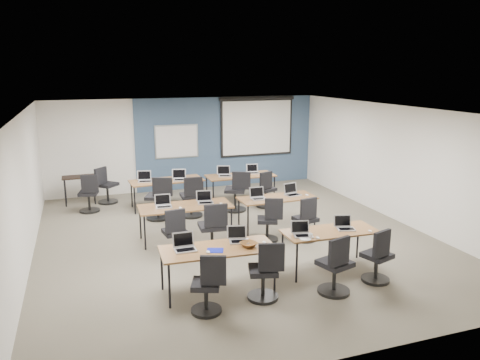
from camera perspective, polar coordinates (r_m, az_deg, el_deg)
name	(u,v)px	position (r m, az deg, el deg)	size (l,w,h in m)	color
floor	(235,238)	(10.04, -0.61, -7.03)	(8.00, 9.00, 0.02)	#6B6354
ceiling	(235,110)	(9.45, -0.65, 8.51)	(8.00, 9.00, 0.02)	white
wall_back	(186,144)	(13.92, -6.57, 4.38)	(8.00, 0.04, 2.70)	beige
wall_front	(356,256)	(5.76, 14.00, -8.94)	(8.00, 0.04, 2.70)	beige
wall_left	(24,192)	(9.23, -24.88, -1.36)	(0.04, 9.00, 2.70)	beige
wall_right	(397,163)	(11.54, 18.56, 1.92)	(0.04, 9.00, 2.70)	beige
blue_accent_panel	(227,142)	(14.22, -1.61, 4.65)	(5.50, 0.04, 2.70)	#3D5977
whiteboard	(177,142)	(13.77, -7.73, 4.67)	(1.28, 0.03, 0.98)	#9BAAB1
projector_screen	(257,123)	(14.40, 2.09, 6.91)	(2.40, 0.10, 1.82)	black
training_table_front_left	(218,251)	(7.53, -2.71, -8.59)	(1.82, 0.76, 0.73)	brown
training_table_front_right	(330,233)	(8.44, 10.90, -6.40)	(1.68, 0.70, 0.73)	brown
training_table_mid_left	(185,208)	(9.82, -6.68, -3.36)	(1.92, 0.80, 0.73)	olive
training_table_mid_right	(277,199)	(10.42, 4.55, -2.37)	(1.72, 0.72, 0.73)	#A98146
training_table_back_left	(167,182)	(12.15, -8.92, -0.20)	(1.85, 0.77, 0.73)	brown
training_table_back_right	(240,177)	(12.56, 0.05, 0.40)	(1.83, 0.76, 0.73)	olive
laptop_0	(185,246)	(7.47, -6.78, -7.95)	(0.34, 0.29, 0.26)	silver
mouse_0	(208,252)	(7.33, -3.91, -8.75)	(0.06, 0.09, 0.03)	white
task_chair_0	(208,289)	(6.98, -3.91, -13.12)	(0.48, 0.46, 0.95)	black
laptop_1	(238,238)	(7.76, -0.21, -7.05)	(0.32, 0.27, 0.25)	silver
mouse_1	(264,242)	(7.72, 3.00, -7.58)	(0.06, 0.10, 0.03)	white
task_chair_1	(265,276)	(7.35, 3.09, -11.58)	(0.50, 0.49, 0.97)	black
laptop_2	(302,232)	(8.09, 7.57, -6.32)	(0.32, 0.27, 0.24)	silver
mouse_2	(318,238)	(8.01, 9.46, -6.97)	(0.06, 0.09, 0.03)	white
task_chair_2	(335,270)	(7.66, 11.56, -10.67)	(0.53, 0.52, 1.00)	black
laptop_3	(345,226)	(8.54, 12.63, -5.46)	(0.31, 0.26, 0.24)	#B4B5B9
mouse_3	(370,231)	(8.53, 15.57, -6.01)	(0.06, 0.09, 0.03)	white
task_chair_3	(378,260)	(8.23, 16.43, -9.37)	(0.49, 0.47, 0.96)	black
laptop_4	(163,204)	(9.78, -9.31, -2.89)	(0.33, 0.28, 0.25)	silver
mouse_4	(180,208)	(9.64, -7.28, -3.37)	(0.06, 0.10, 0.03)	white
task_chair_4	(175,236)	(9.07, -7.91, -6.78)	(0.48, 0.48, 0.96)	black
laptop_5	(205,200)	(9.96, -4.29, -2.44)	(0.33, 0.28, 0.25)	#AFAFAF
mouse_5	(221,204)	(9.86, -2.32, -2.89)	(0.06, 0.10, 0.03)	white
task_chair_5	(213,232)	(9.12, -3.32, -6.34)	(0.55, 0.55, 1.03)	black
laptop_6	(258,196)	(10.25, 2.21, -1.97)	(0.33, 0.28, 0.25)	silver
mouse_6	(265,199)	(10.21, 3.01, -2.32)	(0.06, 0.10, 0.03)	white
task_chair_6	(269,223)	(9.75, 3.56, -5.28)	(0.48, 0.46, 0.95)	black
laptop_7	(292,192)	(10.62, 6.36, -1.48)	(0.34, 0.29, 0.26)	#A2A2A8
mouse_7	(307,195)	(10.63, 8.15, -1.82)	(0.07, 0.10, 0.04)	white
task_chair_7	(306,223)	(9.83, 8.05, -5.18)	(0.48, 0.48, 0.96)	black
laptop_8	(145,179)	(12.07, -11.53, 0.13)	(0.35, 0.29, 0.26)	#A3A3AD
mouse_8	(154,182)	(11.89, -10.47, -0.28)	(0.05, 0.09, 0.03)	white
task_chair_8	(159,201)	(11.28, -9.86, -2.60)	(0.61, 0.58, 1.05)	black
laptop_9	(180,177)	(12.10, -7.35, 0.33)	(0.35, 0.30, 0.27)	#A8A8AA
mouse_9	(195,179)	(12.08, -5.56, 0.10)	(0.06, 0.10, 0.04)	white
task_chair_9	(192,200)	(11.35, -5.91, -2.45)	(0.55, 0.55, 1.02)	black
laptop_10	(225,173)	(12.45, -1.89, 0.80)	(0.35, 0.30, 0.26)	#BAB9C7
mouse_10	(234,176)	(12.43, -0.74, 0.54)	(0.06, 0.10, 0.04)	white
task_chair_10	(237,194)	(11.76, -0.42, -1.77)	(0.61, 0.57, 1.04)	black
laptop_11	(253,171)	(12.79, 1.61, 1.11)	(0.32, 0.27, 0.24)	silver
mouse_11	(264,173)	(12.72, 2.93, 0.81)	(0.06, 0.09, 0.03)	white
task_chair_11	(266,192)	(12.10, 3.15, -1.51)	(0.52, 0.49, 0.97)	black
blue_mousepad	(215,250)	(7.41, -3.05, -8.57)	(0.26, 0.21, 0.01)	#0F18A2
snack_bowl	(249,244)	(7.56, 1.08, -7.80)	(0.32, 0.32, 0.08)	brown
snack_plate	(305,239)	(7.95, 7.98, -7.10)	(0.20, 0.20, 0.01)	white
coffee_cup	(310,236)	(7.97, 8.59, -6.80)	(0.06, 0.06, 0.06)	silver
utility_table	(79,180)	(13.05, -19.03, -0.01)	(0.85, 0.47, 0.75)	black
spare_chair_a	(106,188)	(12.94, -16.04, -0.97)	(0.62, 0.52, 1.00)	black
spare_chair_b	(89,197)	(12.25, -17.91, -1.93)	(0.50, 0.50, 0.99)	black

